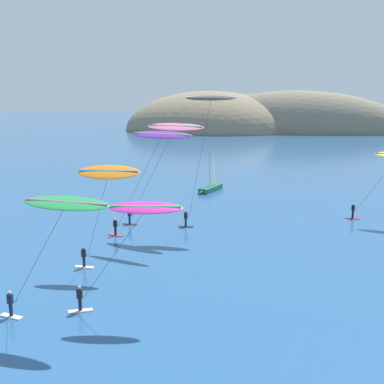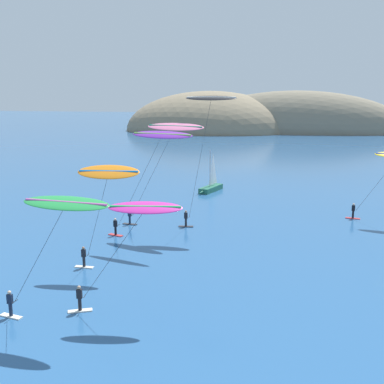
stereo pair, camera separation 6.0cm
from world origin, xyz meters
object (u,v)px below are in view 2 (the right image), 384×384
sailboat_near (210,187)px  kitesurfer_green (61,212)px  kitesurfer_black (209,110)px  kitesurfer_pink (172,133)px  kitesurfer_purple (158,144)px  kitesurfer_orange (106,179)px  kitesurfer_magenta (138,218)px

sailboat_near → kitesurfer_green: size_ratio=0.76×
kitesurfer_green → kitesurfer_black: (4.94, 21.86, 4.87)m
kitesurfer_pink → kitesurfer_purple: kitesurfer_pink is taller
sailboat_near → kitesurfer_pink: size_ratio=0.56×
kitesurfer_green → kitesurfer_purple: bearing=85.6°
kitesurfer_pink → kitesurfer_orange: (-2.55, -10.71, -2.58)m
sailboat_near → kitesurfer_purple: (-1.14, -23.30, 8.37)m
kitesurfer_purple → kitesurfer_orange: bearing=-106.2°
kitesurfer_pink → kitesurfer_black: (3.22, 1.83, 2.14)m
kitesurfer_green → kitesurfer_black: bearing=77.3°
kitesurfer_black → kitesurfer_orange: kitesurfer_black is taller
sailboat_near → kitesurfer_green: bearing=-93.5°
sailboat_near → kitesurfer_orange: kitesurfer_orange is taller
sailboat_near → kitesurfer_black: bearing=-81.9°
kitesurfer_green → kitesurfer_black: kitesurfer_black is taller
kitesurfer_purple → kitesurfer_green: bearing=-94.4°
kitesurfer_green → kitesurfer_purple: (1.26, 16.47, 2.12)m
kitesurfer_pink → kitesurfer_purple: size_ratio=1.05×
kitesurfer_pink → kitesurfer_black: bearing=29.7°
kitesurfer_green → kitesurfer_magenta: (3.75, 2.40, -0.77)m
kitesurfer_pink → kitesurfer_orange: 11.31m
sailboat_near → kitesurfer_pink: kitesurfer_pink is taller
kitesurfer_green → kitesurfer_orange: 9.35m
kitesurfer_black → kitesurfer_orange: 14.59m
sailboat_near → kitesurfer_green: kitesurfer_green is taller
kitesurfer_green → kitesurfer_magenta: 4.52m
kitesurfer_pink → kitesurfer_orange: bearing=-103.4°
kitesurfer_black → kitesurfer_purple: 7.08m
sailboat_near → kitesurfer_purple: size_ratio=0.58×
kitesurfer_magenta → kitesurfer_purple: (-2.49, 14.07, 2.90)m
kitesurfer_green → kitesurfer_magenta: size_ratio=1.07×
sailboat_near → kitesurfer_green: (-2.40, -39.77, 6.24)m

